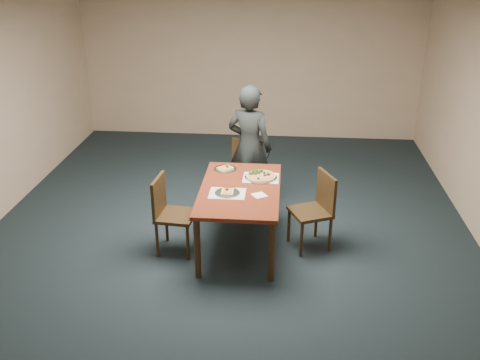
# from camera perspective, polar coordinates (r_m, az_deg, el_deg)

# --- Properties ---
(ground) EXTENTS (8.00, 8.00, 0.00)m
(ground) POSITION_cam_1_polar(r_m,az_deg,el_deg) (6.42, -1.48, -6.93)
(ground) COLOR black
(ground) RESTS_ON ground
(room_shell) EXTENTS (8.00, 8.00, 8.00)m
(room_shell) POSITION_cam_1_polar(r_m,az_deg,el_deg) (5.72, -1.67, 8.19)
(room_shell) COLOR #C8AA8B
(room_shell) RESTS_ON ground
(dining_table) EXTENTS (0.90, 1.50, 0.75)m
(dining_table) POSITION_cam_1_polar(r_m,az_deg,el_deg) (6.10, 0.00, -1.65)
(dining_table) COLOR #561F11
(dining_table) RESTS_ON ground
(chair_far) EXTENTS (0.49, 0.49, 0.91)m
(chair_far) POSITION_cam_1_polar(r_m,az_deg,el_deg) (7.16, 0.52, 1.12)
(chair_far) COLOR black
(chair_far) RESTS_ON ground
(chair_left) EXTENTS (0.46, 0.46, 0.91)m
(chair_left) POSITION_cam_1_polar(r_m,az_deg,el_deg) (6.13, -7.58, -3.20)
(chair_left) COLOR black
(chair_left) RESTS_ON ground
(chair_right) EXTENTS (0.55, 0.55, 0.91)m
(chair_right) POSITION_cam_1_polar(r_m,az_deg,el_deg) (6.23, 8.18, -2.79)
(chair_right) COLOR black
(chair_right) RESTS_ON ground
(diner) EXTENTS (0.70, 0.57, 1.67)m
(diner) POSITION_cam_1_polar(r_m,az_deg,el_deg) (7.05, 1.04, 3.54)
(diner) COLOR black
(diner) RESTS_ON ground
(placemat_main) EXTENTS (0.42, 0.32, 0.00)m
(placemat_main) POSITION_cam_1_polar(r_m,az_deg,el_deg) (6.32, 2.25, 0.24)
(placemat_main) COLOR white
(placemat_main) RESTS_ON dining_table
(placemat_near) EXTENTS (0.40, 0.30, 0.00)m
(placemat_near) POSITION_cam_1_polar(r_m,az_deg,el_deg) (5.93, -1.36, -1.43)
(placemat_near) COLOR white
(placemat_near) RESTS_ON dining_table
(pizza_pan) EXTENTS (0.38, 0.38, 0.07)m
(pizza_pan) POSITION_cam_1_polar(r_m,az_deg,el_deg) (6.32, 2.21, 0.45)
(pizza_pan) COLOR silver
(pizza_pan) RESTS_ON dining_table
(slice_plate_near) EXTENTS (0.28, 0.28, 0.06)m
(slice_plate_near) POSITION_cam_1_polar(r_m,az_deg,el_deg) (5.93, -1.37, -1.32)
(slice_plate_near) COLOR silver
(slice_plate_near) RESTS_ON dining_table
(slice_plate_far) EXTENTS (0.28, 0.28, 0.06)m
(slice_plate_far) POSITION_cam_1_polar(r_m,az_deg,el_deg) (6.56, -1.58, 1.24)
(slice_plate_far) COLOR silver
(slice_plate_far) RESTS_ON dining_table
(napkin) EXTENTS (0.19, 0.19, 0.01)m
(napkin) POSITION_cam_1_polar(r_m,az_deg,el_deg) (5.88, 2.08, -1.64)
(napkin) COLOR white
(napkin) RESTS_ON dining_table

